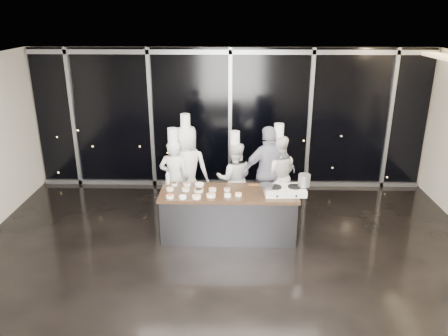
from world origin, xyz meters
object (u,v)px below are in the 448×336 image
Objects in this scene: chef_far_left at (174,177)px; chef_center at (235,178)px; demo_counter at (229,214)px; frying_pan at (266,186)px; guest at (269,172)px; chef_left at (187,169)px; chef_right at (277,175)px; stove at (285,190)px; stock_pot at (304,180)px.

chef_far_left reaches higher than chef_center.
demo_counter is 1.43m from chef_far_left.
guest reaches higher than frying_pan.
chef_left is 1.08× the size of chef_right.
demo_counter is 1.34× the size of chef_far_left.
demo_counter is at bearing 138.41° from chef_left.
chef_far_left is (-2.08, 0.91, -0.14)m from stove.
stove is at bearing -3.50° from demo_counter.
chef_far_left is 0.96× the size of chef_right.
stove is at bearing 1.80° from frying_pan.
chef_right is at bearing 70.92° from frying_pan.
guest is at bearing 99.21° from stove.
demo_counter is at bearing 144.62° from chef_far_left.
stock_pot is 1.12m from chef_right.
chef_right is at bearing 45.54° from demo_counter.
chef_center is 0.92× the size of chef_right.
chef_left is (-2.20, 1.14, -0.22)m from stock_pot.
chef_left is (-1.86, 1.17, -0.04)m from stove.
chef_right is (0.30, 1.07, -0.21)m from frying_pan.
chef_far_left is 2.05m from chef_right.
frying_pan is 2.16× the size of stock_pot.
chef_left is at bearing -128.71° from chef_far_left.
demo_counter is 1.29× the size of chef_right.
demo_counter is 0.90m from frying_pan.
chef_far_left is 0.89× the size of chef_left.
stove is at bearing 158.96° from chef_far_left.
demo_counter is at bearing 44.37° from chef_right.
chef_right reaches higher than stock_pot.
frying_pan is 1.94m from chef_left.
demo_counter is 3.30× the size of stove.
stock_pot is 0.10× the size of chef_left.
chef_right reaches higher than stove.
chef_left reaches higher than chef_far_left.
stove is 0.96m from guest.
chef_far_left reaches higher than frying_pan.
chef_center is (1.20, 0.14, -0.06)m from chef_far_left.
chef_center is at bearing -170.68° from chef_far_left.
guest is at bearing 79.30° from frying_pan.
guest is 0.99× the size of chef_right.
guest reaches higher than stove.
demo_counter is 1.41× the size of chef_center.
stove is 0.39× the size of chef_right.
frying_pan is 1.25m from chef_center.
guest is (0.12, 0.97, -0.12)m from frying_pan.
guest reaches higher than chef_far_left.
chef_center is (-0.55, 1.08, -0.29)m from frying_pan.
chef_center is at bearing 83.81° from demo_counter.
chef_far_left is (-2.42, 0.88, -0.32)m from stock_pot.
chef_right is at bearing -173.78° from chef_left.
chef_far_left is at bearing 159.95° from stock_pot.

